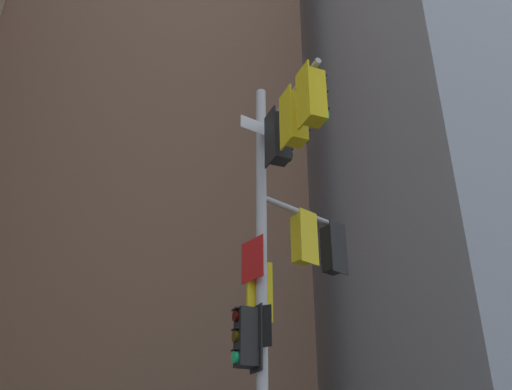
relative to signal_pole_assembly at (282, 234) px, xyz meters
The scene contains 3 objects.
building_tower_right 23.55m from the signal_pole_assembly, 39.62° to the left, with size 15.35×15.35×38.26m, color #9399A3.
building_mid_block 28.65m from the signal_pole_assembly, 96.57° to the left, with size 16.45×16.45×45.72m, color brown.
signal_pole_assembly is the anchor object (origin of this frame).
Camera 1 is at (-2.38, -9.56, 1.35)m, focal length 39.42 mm.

